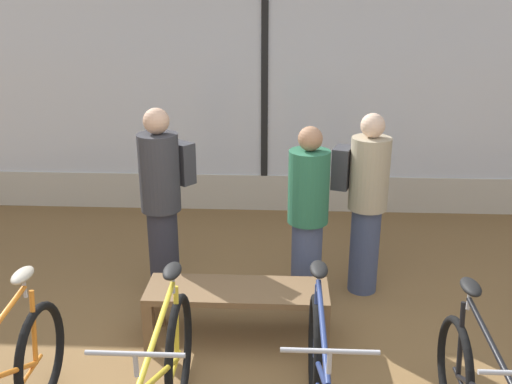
# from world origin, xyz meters

# --- Properties ---
(shop_back_wall) EXTENTS (12.00, 0.08, 3.20)m
(shop_back_wall) POSITION_xyz_m (0.00, 3.74, 1.64)
(shop_back_wall) COLOR beige
(shop_back_wall) RESTS_ON ground_plane
(display_bench) EXTENTS (1.40, 0.44, 0.45)m
(display_bench) POSITION_xyz_m (-0.11, 0.90, 0.37)
(display_bench) COLOR brown
(display_bench) RESTS_ON ground_plane
(customer_near_rack) EXTENTS (0.52, 0.56, 1.71)m
(customer_near_rack) POSITION_xyz_m (-0.79, 1.55, 0.92)
(customer_near_rack) COLOR #2D2D38
(customer_near_rack) RESTS_ON ground_plane
(customer_by_window) EXTENTS (0.48, 0.48, 1.59)m
(customer_by_window) POSITION_xyz_m (0.44, 1.48, 0.83)
(customer_by_window) COLOR #424C6B
(customer_by_window) RESTS_ON ground_plane
(customer_mid_floor) EXTENTS (0.54, 0.43, 1.64)m
(customer_mid_floor) POSITION_xyz_m (0.95, 1.75, 0.88)
(customer_mid_floor) COLOR #424C6B
(customer_mid_floor) RESTS_ON ground_plane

